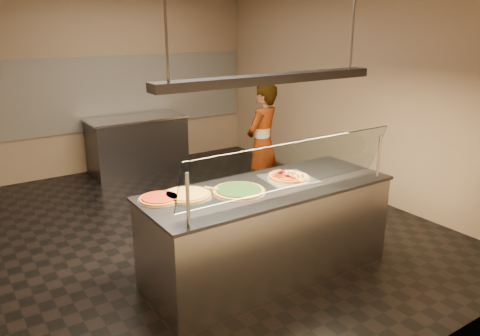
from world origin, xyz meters
TOP-DOWN VIEW (x-y plane):
  - ground at (0.00, 0.00)m, footprint 5.00×6.00m
  - wall_back at (0.00, 3.01)m, footprint 5.00×0.02m
  - wall_front at (0.00, -3.01)m, footprint 5.00×0.02m
  - wall_right at (2.51, 0.00)m, footprint 0.02×6.00m
  - tile_band at (0.00, 2.98)m, footprint 4.90×0.02m
  - serving_counter at (-0.01, -1.38)m, footprint 2.48×0.94m
  - sneeze_guard at (-0.01, -1.72)m, footprint 2.24×0.18m
  - perforated_tray at (0.29, -1.31)m, footprint 0.55×0.55m
  - half_pizza_pepperoni at (0.19, -1.31)m, footprint 0.25×0.42m
  - half_pizza_sausage at (0.38, -1.31)m, footprint 0.25×0.42m
  - pizza_spinach at (-0.34, -1.35)m, footprint 0.51×0.51m
  - pizza_cheese at (-0.79, -1.17)m, footprint 0.46×0.46m
  - pizza_tomato at (-1.03, -1.13)m, footprint 0.39×0.39m
  - pizza_spatula at (-0.49, -1.21)m, footprint 0.27×0.19m
  - prep_table at (0.21, 2.55)m, footprint 1.59×0.74m
  - worker at (1.16, 0.31)m, footprint 0.71×0.60m
  - heat_lamp_housing at (-0.01, -1.38)m, footprint 2.30×0.18m
  - lamp_rod_left at (-1.01, -1.38)m, footprint 0.02×0.02m
  - lamp_rod_right at (0.99, -1.38)m, footprint 0.02×0.02m

SIDE VIEW (x-z plane):
  - ground at x=0.00m, z-range -0.02..0.00m
  - serving_counter at x=-0.01m, z-range 0.00..0.93m
  - prep_table at x=0.21m, z-range 0.00..0.93m
  - worker at x=1.16m, z-range 0.00..1.66m
  - perforated_tray at x=0.29m, z-range 0.93..0.94m
  - pizza_tomato at x=-1.03m, z-range 0.93..0.96m
  - pizza_cheese at x=-0.79m, z-range 0.93..0.96m
  - pizza_spinach at x=-0.34m, z-range 0.93..0.96m
  - half_pizza_sausage at x=0.38m, z-range 0.94..0.98m
  - pizza_spatula at x=-0.49m, z-range 0.95..0.97m
  - half_pizza_pepperoni at x=0.19m, z-range 0.94..0.99m
  - sneeze_guard at x=-0.01m, z-range 0.96..1.49m
  - tile_band at x=0.00m, z-range 0.70..1.90m
  - wall_back at x=0.00m, z-range 0.00..3.00m
  - wall_front at x=0.00m, z-range 0.00..3.00m
  - wall_right at x=2.51m, z-range 0.00..3.00m
  - heat_lamp_housing at x=-0.01m, z-range 1.91..1.99m
  - lamp_rod_left at x=-1.01m, z-range 1.99..3.00m
  - lamp_rod_right at x=0.99m, z-range 1.99..3.00m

